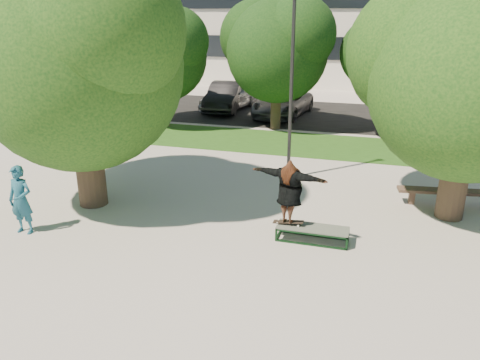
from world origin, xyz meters
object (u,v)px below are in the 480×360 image
(bench, at_px, (454,193))
(car_grey, at_px, (283,103))
(tree_left, at_px, (76,53))
(tree_right, at_px, (468,69))
(car_silver_a, at_px, (230,95))
(car_silver_b, at_px, (421,106))
(bystander, at_px, (21,200))
(lamppost, at_px, (291,87))
(grind_box, at_px, (312,234))
(car_dark, at_px, (226,97))

(bench, relative_size, car_grey, 0.65)
(tree_left, distance_m, tree_right, 10.41)
(car_silver_a, xyz_separation_m, car_grey, (3.41, -1.00, -0.12))
(car_grey, height_order, car_silver_b, car_silver_b)
(bystander, xyz_separation_m, car_silver_a, (0.14, 17.34, -0.09))
(lamppost, height_order, bench, lamppost)
(lamppost, bearing_deg, bench, -11.90)
(grind_box, relative_size, bystander, 0.98)
(tree_right, xyz_separation_m, bystander, (-10.75, -4.30, -3.18))
(grind_box, bearing_deg, car_silver_b, 77.55)
(car_dark, bearing_deg, tree_left, -93.96)
(car_silver_a, bearing_deg, bystander, -80.10)
(tree_left, bearing_deg, grind_box, -5.53)
(car_dark, relative_size, car_silver_b, 0.97)
(car_grey, xyz_separation_m, car_silver_b, (7.27, 1.16, 0.03))
(tree_right, distance_m, car_dark, 16.87)
(car_silver_a, relative_size, car_dark, 0.98)
(bystander, height_order, car_silver_a, bystander)
(tree_right, height_order, grind_box, tree_right)
(bench, bearing_deg, car_grey, 115.41)
(tree_right, height_order, car_dark, tree_right)
(grind_box, distance_m, car_grey, 15.18)
(lamppost, bearing_deg, tree_right, -21.28)
(bench, bearing_deg, bystander, -163.48)
(tree_right, distance_m, car_silver_a, 17.13)
(tree_left, xyz_separation_m, tree_right, (10.21, 1.99, -0.33))
(bystander, height_order, bench, bystander)
(tree_right, distance_m, lamppost, 5.36)
(tree_right, xyz_separation_m, car_silver_b, (0.08, 13.21, -3.35))
(bystander, bearing_deg, tree_left, 75.45)
(lamppost, bearing_deg, car_grey, 102.66)
(lamppost, height_order, bystander, lamppost)
(car_silver_b, bearing_deg, car_grey, -173.05)
(bench, bearing_deg, lamppost, 159.79)
(car_dark, relative_size, car_grey, 0.97)
(lamppost, relative_size, bystander, 3.34)
(tree_right, distance_m, car_grey, 14.43)
(tree_right, distance_m, car_silver_b, 13.63)
(bystander, bearing_deg, car_grey, 76.28)
(tree_right, height_order, bystander, tree_right)
(bystander, bearing_deg, tree_right, 20.35)
(car_silver_a, bearing_deg, car_grey, -6.01)
(car_dark, xyz_separation_m, car_grey, (3.52, -0.57, -0.10))
(car_silver_a, distance_m, car_silver_b, 10.69)
(bystander, distance_m, car_silver_a, 17.34)
(lamppost, xyz_separation_m, grind_box, (1.50, -4.56, -2.96))
(bystander, xyz_separation_m, car_grey, (3.55, 16.34, -0.21))
(lamppost, height_order, car_silver_b, lamppost)
(tree_left, height_order, bystander, tree_left)
(bench, height_order, car_silver_b, car_silver_b)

